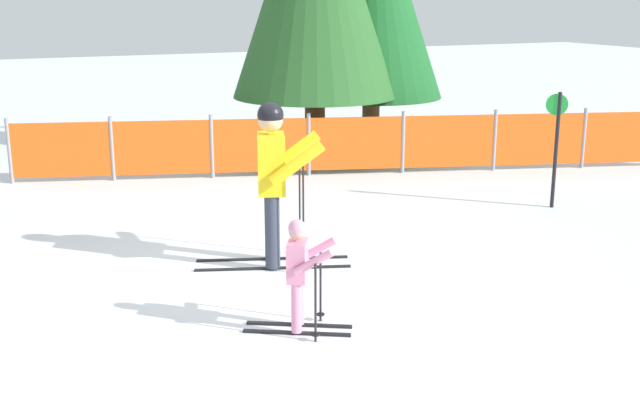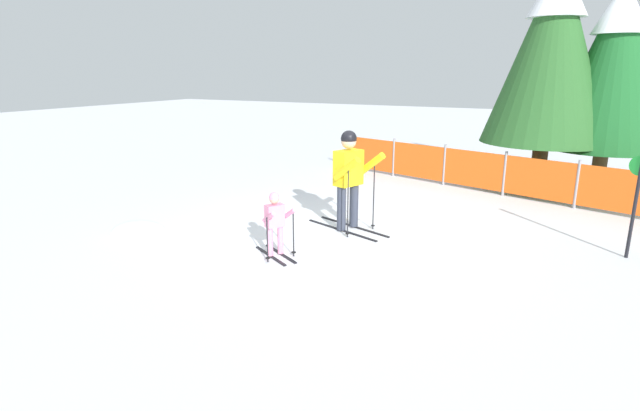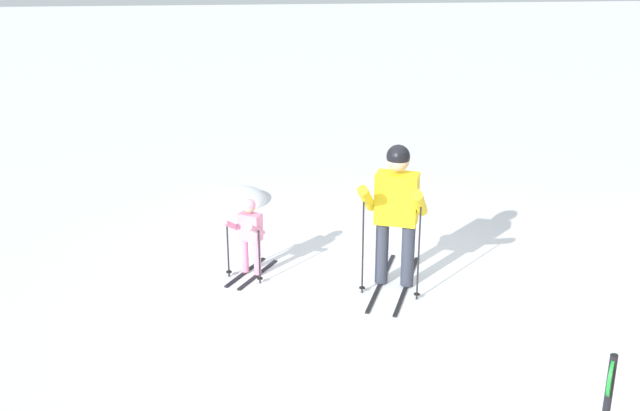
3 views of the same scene
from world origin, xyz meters
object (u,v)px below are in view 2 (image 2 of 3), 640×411
object	(u,v)px
skier_child	(275,220)
conifer_far	(615,62)
safety_fence	(539,179)
skier_adult	(349,171)
conifer_near	(552,48)
trail_marker	(636,196)

from	to	relation	value
skier_child	conifer_far	size ratio (longest dim) A/B	0.21
skier_child	conifer_far	bearing A→B (deg)	87.82
safety_fence	conifer_far	size ratio (longest dim) A/B	2.17
skier_adult	safety_fence	size ratio (longest dim) A/B	0.17
safety_fence	conifer_near	xyz separation A→B (m)	(-0.11, 1.32, 2.65)
skier_child	conifer_near	xyz separation A→B (m)	(3.07, 6.52, 2.58)
skier_child	trail_marker	bearing A→B (deg)	56.65
conifer_far	trail_marker	world-z (taller)	conifer_far
skier_adult	trail_marker	size ratio (longest dim) A/B	1.12
skier_adult	safety_fence	world-z (taller)	skier_adult
conifer_far	conifer_near	distance (m)	1.30
trail_marker	safety_fence	bearing A→B (deg)	116.58
skier_adult	conifer_far	world-z (taller)	conifer_far
skier_adult	safety_fence	bearing A→B (deg)	71.93
skier_child	safety_fence	world-z (taller)	safety_fence
safety_fence	trail_marker	bearing A→B (deg)	-63.42
skier_adult	trail_marker	xyz separation A→B (m)	(4.19, 0.64, -0.08)
conifer_far	skier_adult	bearing A→B (deg)	-126.94
conifer_far	trail_marker	size ratio (longest dim) A/B	3.01
safety_fence	conifer_near	world-z (taller)	conifer_near
safety_fence	trail_marker	world-z (taller)	trail_marker
skier_child	safety_fence	distance (m)	6.09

